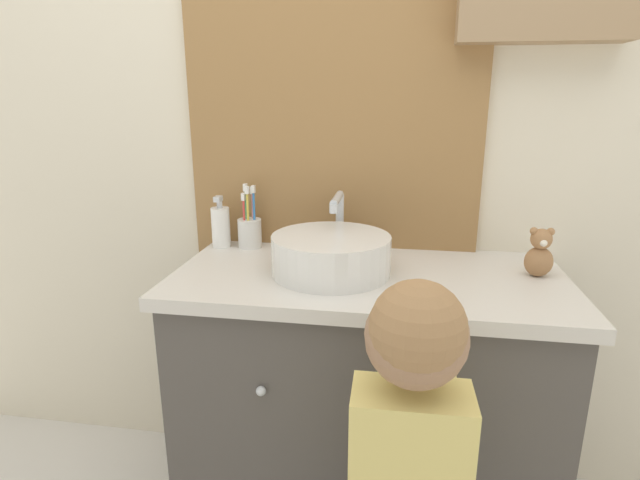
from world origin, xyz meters
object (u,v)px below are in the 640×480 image
at_px(toothbrush_holder, 250,230).
at_px(soap_dispenser, 221,226).
at_px(teddy_bear, 540,253).
at_px(sink_basin, 332,253).
at_px(child_figure, 410,466).

distance_m(toothbrush_holder, soap_dispenser, 0.09).
bearing_deg(teddy_bear, toothbrush_holder, 170.70).
bearing_deg(teddy_bear, soap_dispenser, 172.17).
bearing_deg(sink_basin, toothbrush_holder, 145.45).
distance_m(toothbrush_holder, child_figure, 0.85).
bearing_deg(toothbrush_holder, teddy_bear, -9.30).
relative_size(sink_basin, child_figure, 0.38).
height_order(toothbrush_holder, teddy_bear, toothbrush_holder).
relative_size(toothbrush_holder, soap_dispenser, 1.22).
height_order(sink_basin, soap_dispenser, sink_basin).
height_order(sink_basin, toothbrush_holder, toothbrush_holder).
height_order(soap_dispenser, child_figure, same).
xyz_separation_m(sink_basin, teddy_bear, (0.53, 0.06, 0.01)).
distance_m(soap_dispenser, child_figure, 0.90).
bearing_deg(soap_dispenser, child_figure, -47.24).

